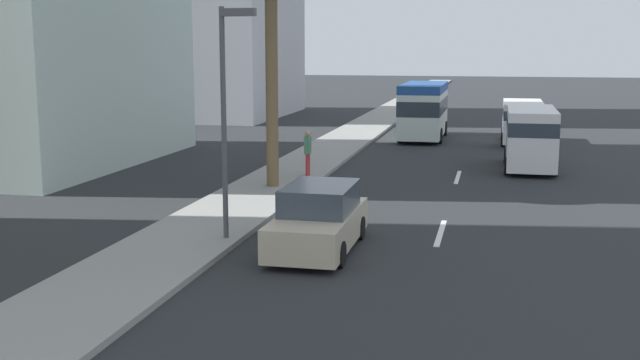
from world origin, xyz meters
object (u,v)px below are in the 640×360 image
minibus_fourth (424,109)px  van_second (523,119)px  pedestrian_near_lamp (308,150)px  street_lamp (228,95)px  van_lead (531,135)px  car_third (319,220)px

minibus_fourth → van_second: bearing=79.7°
pedestrian_near_lamp → van_second: bearing=149.7°
street_lamp → pedestrian_near_lamp: bearing=2.0°
van_lead → van_second: bearing=0.5°
van_lead → street_lamp: 17.21m
van_lead → car_third: (-15.04, 5.83, -0.68)m
van_lead → minibus_fourth: 11.45m
van_lead → pedestrian_near_lamp: bearing=117.5°
car_third → pedestrian_near_lamp: pedestrian_near_lamp is taller
minibus_fourth → pedestrian_near_lamp: 14.93m
van_second → car_third: size_ratio=1.13×
minibus_fourth → street_lamp: bearing=-6.5°
van_second → pedestrian_near_lamp: size_ratio=2.88×
pedestrian_near_lamp → minibus_fourth: bearing=169.5°
van_second → car_third: (-24.14, 5.75, -0.50)m
minibus_fourth → pedestrian_near_lamp: bearing=-12.4°
street_lamp → van_second: bearing=-18.9°
van_lead → car_third: bearing=158.8°
car_third → minibus_fourth: 25.13m
car_third → van_lead: bearing=158.8°
van_lead → van_second: 9.10m
car_third → street_lamp: size_ratio=0.75×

